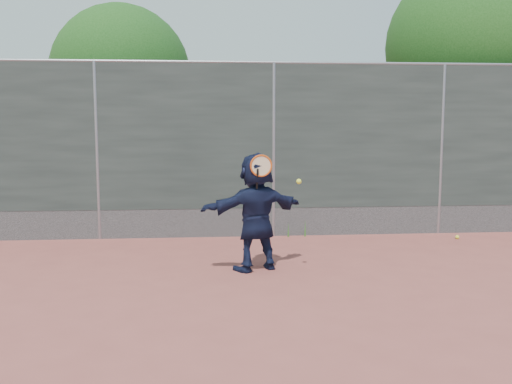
{
  "coord_description": "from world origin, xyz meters",
  "views": [
    {
      "loc": [
        -1.15,
        -6.31,
        1.99
      ],
      "look_at": [
        -0.5,
        1.23,
        1.06
      ],
      "focal_mm": 40.0,
      "sensor_mm": 36.0,
      "label": 1
    }
  ],
  "objects": [
    {
      "name": "weed_clump",
      "position": [
        0.29,
        3.38,
        0.13
      ],
      "size": [
        0.68,
        0.07,
        0.3
      ],
      "color": "#387226",
      "rests_on": "ground"
    },
    {
      "name": "tree_left",
      "position": [
        -2.85,
        6.55,
        2.94
      ],
      "size": [
        3.15,
        3.0,
        4.53
      ],
      "color": "#382314",
      "rests_on": "ground"
    },
    {
      "name": "ground",
      "position": [
        0.0,
        0.0,
        0.0
      ],
      "size": [
        80.0,
        80.0,
        0.0
      ],
      "primitive_type": "plane",
      "color": "#9E4C42",
      "rests_on": "ground"
    },
    {
      "name": "ball_ground",
      "position": [
        3.11,
        2.96,
        0.03
      ],
      "size": [
        0.07,
        0.07,
        0.07
      ],
      "primitive_type": "sphere",
      "color": "#ECF436",
      "rests_on": "ground"
    },
    {
      "name": "player",
      "position": [
        -0.5,
        1.23,
        0.8
      ],
      "size": [
        1.55,
        1.0,
        1.59
      ],
      "primitive_type": "imported",
      "rotation": [
        0.0,
        0.0,
        3.53
      ],
      "color": "#141A37",
      "rests_on": "ground"
    },
    {
      "name": "swing_action",
      "position": [
        -0.41,
        1.02,
        1.39
      ],
      "size": [
        0.67,
        0.19,
        0.51
      ],
      "color": "#C94A12",
      "rests_on": "ground"
    },
    {
      "name": "tree_right",
      "position": [
        4.68,
        5.75,
        3.49
      ],
      "size": [
        3.78,
        3.6,
        5.39
      ],
      "color": "#382314",
      "rests_on": "ground"
    },
    {
      "name": "fence",
      "position": [
        -0.0,
        3.5,
        1.58
      ],
      "size": [
        20.0,
        0.06,
        3.03
      ],
      "color": "#38423D",
      "rests_on": "ground"
    }
  ]
}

